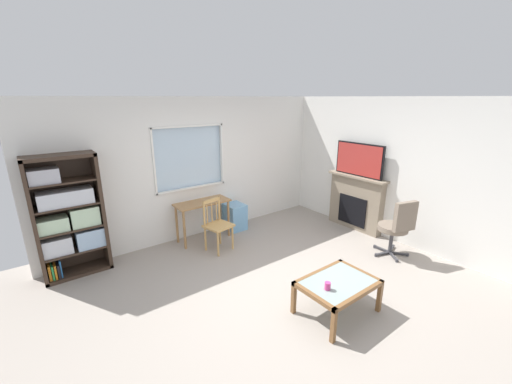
# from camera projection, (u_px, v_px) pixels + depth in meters

# --- Properties ---
(ground) EXTENTS (6.45, 5.89, 0.02)m
(ground) POSITION_uv_depth(u_px,v_px,m) (280.00, 290.00, 4.35)
(ground) COLOR #9E9389
(wall_back_with_window) EXTENTS (5.45, 0.15, 2.57)m
(wall_back_with_window) POSITION_uv_depth(u_px,v_px,m) (196.00, 169.00, 5.85)
(wall_back_with_window) COLOR white
(wall_back_with_window) RESTS_ON ground
(wall_right) EXTENTS (0.12, 5.09, 2.57)m
(wall_right) POSITION_uv_depth(u_px,v_px,m) (399.00, 172.00, 5.58)
(wall_right) COLOR white
(wall_right) RESTS_ON ground
(bookshelf) EXTENTS (0.90, 0.38, 1.81)m
(bookshelf) POSITION_uv_depth(u_px,v_px,m) (69.00, 217.00, 4.53)
(bookshelf) COLOR #38281E
(bookshelf) RESTS_ON ground
(desk_under_window) EXTENTS (1.00, 0.42, 0.74)m
(desk_under_window) POSITION_uv_depth(u_px,v_px,m) (203.00, 208.00, 5.73)
(desk_under_window) COLOR #A37547
(desk_under_window) RESTS_ON ground
(wooden_chair) EXTENTS (0.49, 0.48, 0.90)m
(wooden_chair) POSITION_uv_depth(u_px,v_px,m) (217.00, 224.00, 5.38)
(wooden_chair) COLOR tan
(wooden_chair) RESTS_ON ground
(plastic_drawer_unit) EXTENTS (0.35, 0.40, 0.52)m
(plastic_drawer_unit) POSITION_uv_depth(u_px,v_px,m) (235.00, 217.00, 6.30)
(plastic_drawer_unit) COLOR #72ADDB
(plastic_drawer_unit) RESTS_ON ground
(fireplace) EXTENTS (0.26, 1.24, 1.09)m
(fireplace) POSITION_uv_depth(u_px,v_px,m) (356.00, 202.00, 6.26)
(fireplace) COLOR gray
(fireplace) RESTS_ON ground
(tv) EXTENTS (0.06, 1.02, 0.64)m
(tv) POSITION_uv_depth(u_px,v_px,m) (359.00, 160.00, 6.00)
(tv) COLOR black
(tv) RESTS_ON fireplace
(office_chair) EXTENTS (0.58, 0.61, 1.00)m
(office_chair) POSITION_uv_depth(u_px,v_px,m) (397.00, 225.00, 5.11)
(office_chair) COLOR #7A6B5B
(office_chair) RESTS_ON ground
(coffee_table) EXTENTS (0.92, 0.66, 0.43)m
(coffee_table) POSITION_uv_depth(u_px,v_px,m) (338.00, 286.00, 3.80)
(coffee_table) COLOR #8C9E99
(coffee_table) RESTS_ON ground
(sippy_cup) EXTENTS (0.07, 0.07, 0.09)m
(sippy_cup) POSITION_uv_depth(u_px,v_px,m) (328.00, 286.00, 3.61)
(sippy_cup) COLOR #DB3D84
(sippy_cup) RESTS_ON coffee_table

